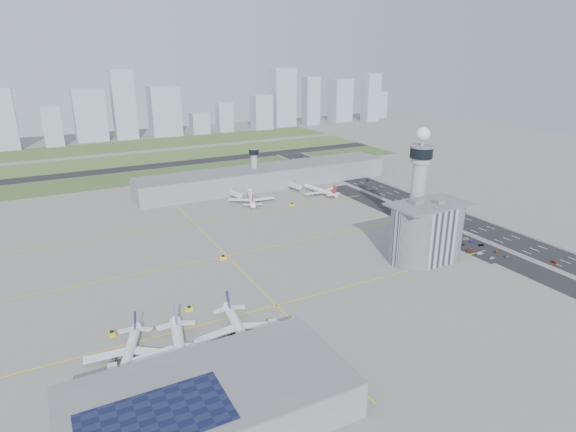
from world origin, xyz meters
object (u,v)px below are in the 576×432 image
airplane_near_c (240,325)px  car_hw_1 (429,207)px  airplane_near_b (180,347)px  jet_bridge_near_2 (282,345)px  control_tower (419,178)px  car_lot_10 (465,239)px  tug_2 (189,308)px  tug_1 (228,331)px  car_lot_8 (481,245)px  car_hw_2 (368,180)px  car_lot_3 (461,244)px  jet_bridge_far_1 (289,185)px  airplane_near_a (128,349)px  car_lot_0 (492,258)px  car_lot_9 (473,241)px  car_lot_5 (442,236)px  admin_building (426,232)px  tug_4 (272,198)px  secondary_tower (254,164)px  car_lot_2 (470,250)px  car_lot_6 (508,256)px  tug_0 (112,333)px  airplane_far_a (251,195)px  jet_bridge_far_0 (230,194)px  tug_3 (223,257)px  car_lot_7 (497,251)px  car_lot_11 (457,235)px  car_hw_4 (317,168)px  jet_bridge_near_1 (204,368)px  jet_bridge_near_0 (112,396)px  car_hw_0 (554,262)px  airplane_far_b (320,188)px  car_lot_4 (453,242)px

airplane_near_c → car_hw_1: airplane_near_c is taller
airplane_near_b → jet_bridge_near_2: airplane_near_b is taller
control_tower → car_lot_10: (20.73, -20.84, -34.41)m
tug_2 → tug_1: bearing=28.2°
car_lot_8 → car_hw_2: (29.41, 145.77, -0.04)m
car_lot_3 → car_hw_2: 145.25m
airplane_near_c → jet_bridge_far_1: 211.86m
airplane_near_a → car_lot_0: 188.52m
car_lot_9 → car_hw_2: bearing=-15.9°
car_lot_3 → car_lot_5: 15.18m
car_lot_3 → car_lot_8: size_ratio=1.22×
car_lot_9 → admin_building: bearing=91.8°
tug_4 → car_lot_5: size_ratio=0.91×
secondary_tower → car_hw_1: secondary_tower is taller
tug_2 → car_lot_2: bearing=94.9°
airplane_near_a → car_lot_6: (198.05, -0.12, -4.66)m
car_lot_0 → car_lot_10: 27.80m
car_hw_1 → tug_0: bearing=-158.6°
tug_4 → car_hw_1: 112.86m
car_lot_3 → car_lot_0: bearing=-173.2°
airplane_far_a → tug_2: size_ratio=12.13×
airplane_near_b → car_lot_10: airplane_near_b is taller
jet_bridge_near_2 → car_lot_5: jet_bridge_near_2 is taller
airplane_near_c → jet_bridge_far_0: bearing=166.6°
car_lot_8 → airplane_near_a: bearing=99.6°
tug_3 → car_lot_7: bearing=81.3°
airplane_near_b → car_lot_9: size_ratio=12.42×
jet_bridge_near_2 → car_lot_11: jet_bridge_near_2 is taller
jet_bridge_far_1 → car_hw_4: 74.85m
airplane_near_b → car_lot_3: 174.89m
car_lot_2 → car_lot_6: size_ratio=1.08×
jet_bridge_far_0 → car_hw_2: 121.25m
tug_3 → car_lot_11: (136.46, -33.38, -0.44)m
car_lot_9 → car_lot_5: bearing=26.9°
tug_3 → car_lot_2: tug_3 is taller
tug_2 → car_hw_1: tug_2 is taller
jet_bridge_near_1 → car_lot_9: size_ratio=3.92×
jet_bridge_near_0 → car_lot_9: jet_bridge_near_0 is taller
airplane_near_a → car_lot_7: (198.35, 6.86, -4.64)m
car_hw_2 → car_lot_5: bearing=-108.0°
car_lot_9 → car_hw_2: (29.70, 139.79, 0.00)m
car_lot_11 → car_lot_0: bearing=170.6°
airplane_near_a → car_hw_0: airplane_near_a is taller
jet_bridge_far_0 → car_lot_0: bearing=15.6°
airplane_far_b → car_lot_10: bearing=-177.7°
airplane_far_a → car_lot_9: 155.11m
admin_building → jet_bridge_near_0: (-164.99, -39.00, -12.45)m
jet_bridge_near_0 → car_lot_9: size_ratio=3.92×
tug_0 → car_lot_11: (200.52, 14.66, -0.33)m
car_lot_4 → car_hw_1: 65.09m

